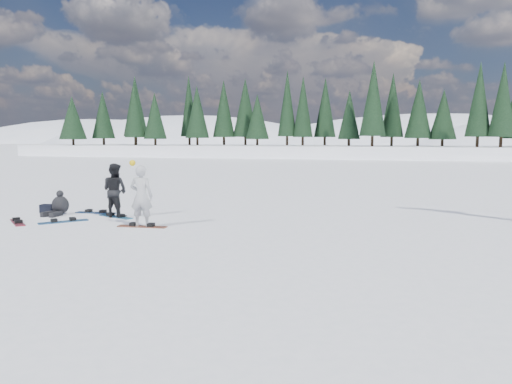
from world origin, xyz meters
The scene contains 11 objects.
ground centered at (0.00, 0.00, 0.00)m, with size 420.00×420.00×0.00m, color white.
alpine_backdrop centered at (-11.72, 189.16, -13.97)m, with size 412.50×227.00×53.20m.
snowboarder_woman centered at (0.68, 0.51, 0.94)m, with size 0.73×0.53×2.02m.
snowboarder_man centered at (-1.08, 1.95, 0.91)m, with size 0.88×0.69×1.81m, color black.
seated_rider centered at (-3.25, 1.92, 0.32)m, with size 0.64×1.02×0.84m.
gear_bag centered at (-3.95, 2.17, 0.15)m, with size 0.45×0.30×0.30m, color black.
snowboard_woman centered at (0.68, 0.52, 0.01)m, with size 1.50×0.28×0.03m, color brown.
snowboard_man centered at (-1.08, 1.95, 0.01)m, with size 1.50×0.28×0.03m, color #1A6692.
snowboard_loose_c centered at (-2.22, 2.54, 0.01)m, with size 1.50×0.28×0.03m, color navy.
snowboard_loose_a centered at (-2.14, 0.62, 0.01)m, with size 1.50×0.28×0.03m, color #1A568F.
snowboard_loose_b centered at (-3.45, 0.13, 0.01)m, with size 1.50×0.28×0.03m, color maroon.
Camera 1 is at (7.92, -12.75, 2.68)m, focal length 35.00 mm.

